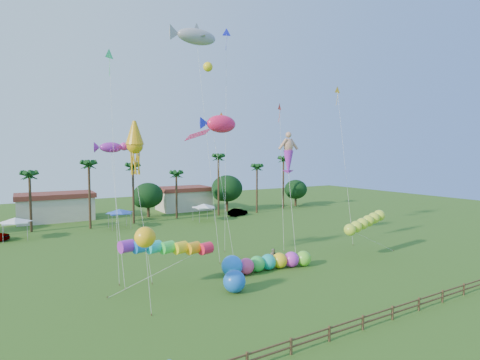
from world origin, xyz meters
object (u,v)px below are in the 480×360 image
blue_ball (234,281)px  spectator_b (274,257)px  car_b (238,212)px  caterpillar_inflatable (264,263)px

blue_ball → spectator_b: bearing=31.5°
spectator_b → blue_ball: (-7.22, -4.43, 0.05)m
blue_ball → car_b: bearing=59.3°
car_b → caterpillar_inflatable: 33.59m
car_b → caterpillar_inflatable: caterpillar_inflatable is taller
spectator_b → caterpillar_inflatable: (-1.83, -0.97, -0.05)m
car_b → spectator_b: (-12.77, -29.27, 0.22)m
blue_ball → caterpillar_inflatable: bearing=32.7°
car_b → spectator_b: bearing=138.0°
car_b → caterpillar_inflatable: bearing=135.8°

